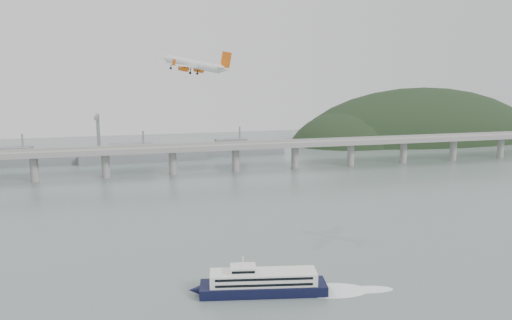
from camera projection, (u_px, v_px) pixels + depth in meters
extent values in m
plane|color=slate|center=(289.00, 269.00, 205.73)|extent=(900.00, 900.00, 0.00)
cube|color=gray|center=(211.00, 148.00, 392.74)|extent=(800.00, 22.00, 2.20)
cube|color=gray|center=(213.00, 147.00, 382.37)|extent=(800.00, 0.60, 1.80)
cube|color=gray|center=(209.00, 143.00, 402.39)|extent=(800.00, 0.60, 1.80)
cylinder|color=gray|center=(34.00, 169.00, 363.15)|extent=(6.00, 6.00, 21.00)
cylinder|color=gray|center=(106.00, 166.00, 375.26)|extent=(6.00, 6.00, 21.00)
cylinder|color=gray|center=(173.00, 163.00, 387.38)|extent=(6.00, 6.00, 21.00)
cylinder|color=gray|center=(236.00, 160.00, 399.49)|extent=(6.00, 6.00, 21.00)
cylinder|color=gray|center=(295.00, 157.00, 411.60)|extent=(6.00, 6.00, 21.00)
cylinder|color=gray|center=(351.00, 154.00, 423.72)|extent=(6.00, 6.00, 21.00)
cylinder|color=gray|center=(403.00, 152.00, 435.83)|extent=(6.00, 6.00, 21.00)
cylinder|color=gray|center=(453.00, 150.00, 447.94)|extent=(6.00, 6.00, 21.00)
cylinder|color=gray|center=(500.00, 148.00, 460.06)|extent=(6.00, 6.00, 21.00)
ellipsoid|color=black|center=(420.00, 154.00, 588.95)|extent=(320.00, 150.00, 156.00)
ellipsoid|color=black|center=(350.00, 154.00, 555.31)|extent=(140.00, 110.00, 96.00)
ellipsoid|color=black|center=(479.00, 155.00, 621.55)|extent=(220.00, 140.00, 120.00)
cube|color=slate|center=(24.00, 161.00, 426.02)|extent=(95.67, 20.15, 8.00)
cube|color=slate|center=(11.00, 152.00, 422.27)|extent=(33.90, 15.02, 8.00)
cylinder|color=slate|center=(23.00, 142.00, 423.13)|extent=(1.60, 1.60, 14.00)
cube|color=slate|center=(144.00, 156.00, 445.48)|extent=(110.55, 21.43, 8.00)
cube|color=slate|center=(131.00, 148.00, 441.37)|extent=(39.01, 16.73, 8.00)
cylinder|color=slate|center=(143.00, 139.00, 442.59)|extent=(1.60, 1.60, 14.00)
cube|color=slate|center=(240.00, 151.00, 476.82)|extent=(85.00, 13.60, 8.00)
cube|color=slate|center=(231.00, 143.00, 473.31)|extent=(29.75, 11.90, 8.00)
cylinder|color=slate|center=(240.00, 134.00, 473.92)|extent=(1.60, 1.60, 14.00)
cube|color=slate|center=(98.00, 135.00, 466.26)|extent=(3.00, 3.00, 40.00)
cube|color=slate|center=(97.00, 117.00, 453.47)|extent=(3.00, 28.00, 3.00)
cube|color=black|center=(263.00, 288.00, 183.64)|extent=(47.66, 19.35, 3.71)
cone|color=black|center=(195.00, 290.00, 181.99)|extent=(5.24, 4.49, 3.71)
cube|color=white|center=(263.00, 277.00, 182.89)|extent=(40.03, 16.18, 4.64)
cube|color=black|center=(264.00, 280.00, 178.07)|extent=(34.72, 6.52, 0.93)
cube|color=black|center=(264.00, 285.00, 178.47)|extent=(34.72, 6.52, 0.93)
cube|color=black|center=(262.00, 269.00, 187.27)|extent=(34.72, 6.52, 0.93)
cube|color=black|center=(262.00, 275.00, 187.67)|extent=(34.72, 6.52, 0.93)
cube|color=white|center=(243.00, 269.00, 181.76)|extent=(10.30, 8.07, 2.41)
cube|color=black|center=(243.00, 272.00, 178.52)|extent=(8.24, 1.62, 0.93)
cylinder|color=white|center=(243.00, 261.00, 181.22)|extent=(0.54, 0.54, 3.71)
ellipsoid|color=white|center=(333.00, 291.00, 185.68)|extent=(28.71, 17.98, 0.19)
ellipsoid|color=white|center=(367.00, 290.00, 186.54)|extent=(20.93, 10.20, 0.19)
cylinder|color=silver|center=(193.00, 64.00, 249.16)|extent=(24.92, 26.49, 9.42)
cone|color=silver|center=(165.00, 58.00, 257.48)|extent=(6.57, 6.59, 4.86)
cone|color=silver|center=(225.00, 69.00, 240.44)|extent=(7.45, 7.29, 5.05)
cube|color=silver|center=(195.00, 67.00, 248.88)|extent=(30.97, 32.01, 3.35)
cube|color=silver|center=(223.00, 67.00, 240.79)|extent=(12.11, 12.44, 1.60)
cube|color=#DD5A0F|center=(226.00, 60.00, 239.46)|extent=(5.07, 4.42, 8.20)
cylinder|color=#DD5A0F|center=(199.00, 70.00, 255.44)|extent=(5.46, 5.57, 3.42)
cylinder|color=black|center=(195.00, 69.00, 256.54)|extent=(2.44, 2.30, 2.66)
cube|color=silver|center=(199.00, 68.00, 255.20)|extent=(2.43, 2.28, 1.84)
cylinder|color=#DD5A0F|center=(184.00, 69.00, 244.57)|extent=(5.46, 5.57, 3.42)
cylinder|color=black|center=(180.00, 68.00, 245.66)|extent=(2.44, 2.30, 2.66)
cube|color=silver|center=(184.00, 66.00, 244.33)|extent=(2.43, 2.28, 1.84)
cylinder|color=black|center=(198.00, 71.00, 251.89)|extent=(1.00, 0.80, 2.79)
cylinder|color=black|center=(197.00, 74.00, 252.17)|extent=(1.40, 1.29, 1.47)
cylinder|color=black|center=(191.00, 71.00, 246.76)|extent=(1.00, 0.80, 2.79)
cylinder|color=black|center=(190.00, 73.00, 247.03)|extent=(1.40, 1.29, 1.47)
cylinder|color=black|center=(171.00, 66.00, 256.09)|extent=(1.00, 0.80, 2.79)
cylinder|color=black|center=(171.00, 68.00, 256.36)|extent=(1.40, 1.29, 1.47)
cube|color=#DD5A0F|center=(220.00, 67.00, 264.35)|extent=(1.88, 1.64, 3.02)
cube|color=#DD5A0F|center=(174.00, 62.00, 230.74)|extent=(1.88, 1.64, 3.02)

